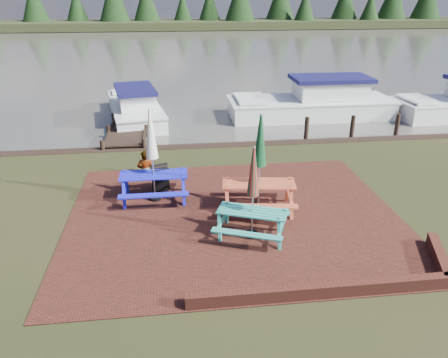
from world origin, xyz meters
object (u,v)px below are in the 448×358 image
Objects in this scene: picnic_table_blue at (153,170)px; person at (144,151)px; picnic_table_red at (259,178)px; chalkboard at (161,179)px; jetty at (131,117)px; boat_jetty at (135,109)px; picnic_table_teal at (252,207)px; boat_near at (314,104)px.

person is at bearing 99.98° from picnic_table_blue.
chalkboard is (-2.73, 1.53, -0.54)m from picnic_table_red.
picnic_table_blue is at bearing -129.44° from chalkboard.
picnic_table_red is 3.27× the size of chalkboard.
boat_jetty is (0.17, 0.66, 0.25)m from jetty.
boat_near is at bearing 87.45° from picnic_table_teal.
jetty is at bearing 80.21° from chalkboard.
picnic_table_teal is 3.47m from picnic_table_blue.
jetty is at bearing 121.12° from picnic_table_red.
chalkboard is at bearing 115.05° from person.
picnic_table_teal is 0.86× the size of picnic_table_red.
picnic_table_blue reaches higher than picnic_table_teal.
person is at bearing 144.18° from picnic_table_teal.
chalkboard is (0.17, 0.49, -0.51)m from picnic_table_blue.
boat_near is at bearing -132.69° from person.
picnic_table_blue is 0.33× the size of boat_near.
chalkboard is at bearing 138.90° from boat_near.
boat_jetty is 0.83× the size of boat_near.
picnic_table_red is 1.03× the size of picnic_table_blue.
jetty is at bearing 90.94° from boat_near.
boat_jetty is at bearing 86.71° from boat_near.
picnic_table_blue is at bearing -92.88° from boat_jetty.
chalkboard is 8.57m from jetty.
jetty is at bearing 98.75° from picnic_table_blue.
picnic_table_red reaches higher than boat_near.
picnic_table_red is at bearing 154.86° from boat_near.
person is at bearing -93.66° from boat_jetty.
picnic_table_red is 11.39m from boat_jetty.
jetty is 0.72m from boat_jetty.
boat_jetty is at bearing 128.93° from picnic_table_teal.
jetty is 5.71× the size of person.
boat_near reaches higher than boat_jetty.
chalkboard is at bearing 158.89° from picnic_table_red.
boat_near is 5.14× the size of person.
picnic_table_red is at bearing -78.83° from boat_jetty.
picnic_table_blue reaches higher than chalkboard.
jetty is at bearing -75.20° from person.
picnic_table_teal is 0.29× the size of boat_near.
picnic_table_red is 3.18m from chalkboard.
jetty is (-1.32, 8.92, -0.84)m from picnic_table_blue.
person reaches higher than jetty.
picnic_table_blue is at bearing -81.58° from jetty.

